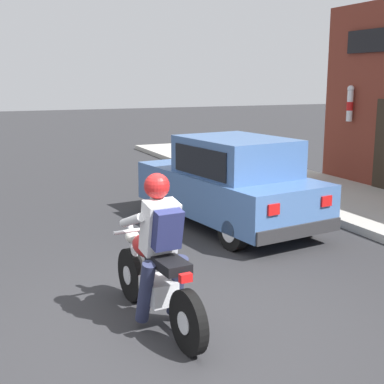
{
  "coord_description": "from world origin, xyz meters",
  "views": [
    {
      "loc": [
        -1.95,
        -4.65,
        2.54
      ],
      "look_at": [
        1.07,
        2.16,
        0.95
      ],
      "focal_mm": 50.0,
      "sensor_mm": 36.0,
      "label": 1
    }
  ],
  "objects": [
    {
      "name": "sidewalk_curb",
      "position": [
        5.33,
        3.0,
        0.07
      ],
      "size": [
        2.6,
        22.0,
        0.14
      ],
      "primitive_type": "cube",
      "color": "#ADAAA3",
      "rests_on": "ground"
    },
    {
      "name": "motorcycle_with_rider",
      "position": [
        -0.16,
        0.27,
        0.68
      ],
      "size": [
        0.59,
        2.02,
        1.62
      ],
      "color": "black",
      "rests_on": "ground"
    },
    {
      "name": "ground_plane",
      "position": [
        0.0,
        0.0,
        0.0
      ],
      "size": [
        80.0,
        80.0,
        0.0
      ],
      "primitive_type": "plane",
      "color": "#2B2B2D"
    },
    {
      "name": "trash_bin",
      "position": [
        5.24,
        5.65,
        0.64
      ],
      "size": [
        0.56,
        0.56,
        0.98
      ],
      "color": "#2D2D33",
      "rests_on": "sidewalk_curb"
    },
    {
      "name": "car_hatchback",
      "position": [
        2.31,
        3.37,
        0.77
      ],
      "size": [
        2.1,
        3.96,
        1.57
      ],
      "color": "black",
      "rests_on": "ground"
    }
  ]
}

